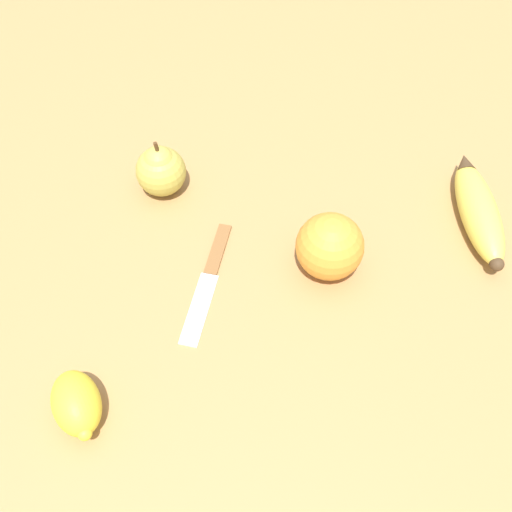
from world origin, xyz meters
The scene contains 6 objects.
ground_plane centered at (0.00, 0.00, 0.00)m, with size 3.00×3.00×0.00m, color #A87A47.
banana centered at (-0.15, 0.17, 0.02)m, with size 0.18×0.09×0.04m.
orange centered at (-0.03, 0.00, 0.04)m, with size 0.08×0.08×0.08m.
pear centered at (-0.11, -0.24, 0.04)m, with size 0.07×0.07×0.08m.
lemon centered at (0.21, -0.22, 0.02)m, with size 0.09×0.08×0.05m.
paring_knife centered at (0.02, -0.14, 0.00)m, with size 0.18×0.02×0.01m.
Camera 1 is at (0.40, 0.01, 0.61)m, focal length 42.00 mm.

